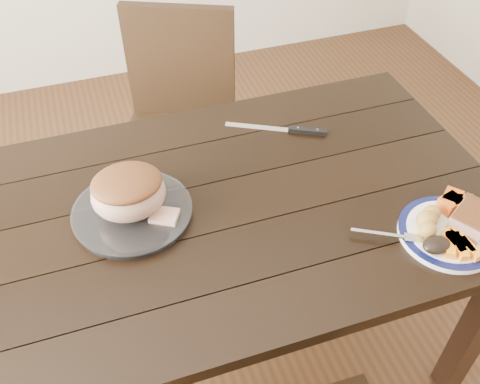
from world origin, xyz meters
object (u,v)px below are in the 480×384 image
object	(u,v)px
dinner_plate	(448,233)
serving_platter	(133,213)
carving_knife	(295,130)
dining_table	(211,230)
fork	(392,236)
roast_joint	(129,194)
pork_slice	(472,220)
chair_far	(179,117)

from	to	relation	value
dinner_plate	serving_platter	distance (m)	0.82
serving_platter	carving_knife	world-z (taller)	serving_platter
dining_table	dinner_plate	size ratio (longest dim) A/B	6.40
fork	roast_joint	distance (m)	0.67
pork_slice	carving_knife	distance (m)	0.59
chair_far	pork_slice	world-z (taller)	chair_far
dinner_plate	roast_joint	distance (m)	0.82
dinner_plate	roast_joint	size ratio (longest dim) A/B	1.31
chair_far	roast_joint	xyz separation A→B (m)	(-0.28, -0.69, 0.31)
fork	roast_joint	size ratio (longest dim) A/B	0.85
dining_table	serving_platter	distance (m)	0.23
serving_platter	pork_slice	distance (m)	0.87
chair_far	dinner_plate	xyz separation A→B (m)	(0.47, -1.02, 0.23)
dinner_plate	pork_slice	distance (m)	0.07
chair_far	serving_platter	xyz separation A→B (m)	(-0.28, -0.69, 0.23)
dinner_plate	carving_knife	distance (m)	0.56
dining_table	roast_joint	distance (m)	0.27
chair_far	fork	world-z (taller)	chair_far
roast_joint	carving_knife	distance (m)	0.59
chair_far	serving_platter	size ratio (longest dim) A/B	3.03
fork	roast_joint	world-z (taller)	roast_joint
fork	pork_slice	bearing A→B (deg)	19.40
dining_table	roast_joint	world-z (taller)	roast_joint
dining_table	carving_knife	distance (m)	0.43
serving_platter	pork_slice	size ratio (longest dim) A/B	2.89
carving_knife	roast_joint	bearing A→B (deg)	-132.31
dining_table	pork_slice	distance (m)	0.69
dinner_plate	pork_slice	bearing A→B (deg)	-4.76
dining_table	fork	distance (m)	0.49
chair_far	roast_joint	distance (m)	0.81
dinner_plate	fork	bearing A→B (deg)	168.14
pork_slice	dinner_plate	bearing A→B (deg)	175.24
dining_table	dinner_plate	distance (m)	0.63
serving_platter	fork	bearing A→B (deg)	-26.37
dining_table	dinner_plate	world-z (taller)	dinner_plate
serving_platter	pork_slice	xyz separation A→B (m)	(0.80, -0.33, 0.04)
roast_joint	chair_far	bearing A→B (deg)	68.07
fork	carving_knife	world-z (taller)	fork
serving_platter	roast_joint	xyz separation A→B (m)	(0.00, 0.00, 0.07)
chair_far	pork_slice	bearing A→B (deg)	141.52
dinner_plate	fork	xyz separation A→B (m)	(-0.15, 0.03, 0.01)
pork_slice	serving_platter	bearing A→B (deg)	157.45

